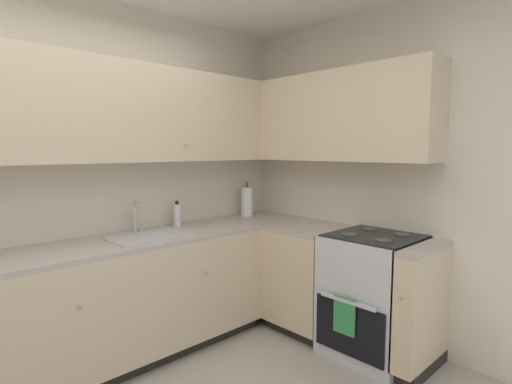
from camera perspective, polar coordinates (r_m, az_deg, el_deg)
The scene contains 13 objects.
wall_back at distance 3.10m, azimuth -27.79°, elevation 1.30°, with size 4.23×0.05×2.63m, color beige.
wall_right at distance 3.26m, azimuth 20.68°, elevation 1.81°, with size 0.05×3.20×2.63m, color beige.
lower_cabinets_back at distance 3.14m, azimuth -17.62°, elevation -14.72°, with size 2.09×0.62×0.86m.
countertop_back at distance 3.01m, azimuth -17.92°, elevation -6.79°, with size 3.29×0.60×0.04m, color #B7A89E.
lower_cabinets_right at distance 3.39m, azimuth 10.40°, elevation -12.92°, with size 0.62×1.32×0.86m.
countertop_right at distance 3.28m, azimuth 10.52°, elevation -5.56°, with size 0.60×1.32×0.03m.
oven_range at distance 3.20m, azimuth 16.45°, elevation -13.84°, with size 0.68×0.62×1.05m.
upper_cabinets_back at distance 3.01m, azimuth -22.47°, elevation 10.65°, with size 2.97×0.34×0.71m.
upper_cabinets_right at distance 3.43m, azimuth 10.02°, elevation 10.40°, with size 0.32×1.85×0.71m.
sink at distance 3.06m, azimuth -14.89°, elevation -6.92°, with size 0.58×0.40×0.10m.
faucet at distance 3.21m, azimuth -16.73°, elevation -3.03°, with size 0.07×0.16×0.24m.
soap_bottle at distance 3.40m, azimuth -11.20°, elevation -3.23°, with size 0.07×0.07×0.21m.
paper_towel_roll at distance 3.84m, azimuth -1.31°, elevation -1.36°, with size 0.11×0.11×0.34m.
Camera 1 is at (-0.85, -1.40, 1.53)m, focal length 27.99 mm.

